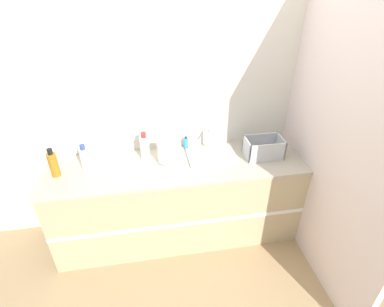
{
  "coord_description": "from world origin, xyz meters",
  "views": [
    {
      "loc": [
        -0.24,
        -1.96,
        2.44
      ],
      "look_at": [
        0.14,
        0.29,
        1.0
      ],
      "focal_mm": 28.0,
      "sensor_mm": 36.0,
      "label": 1
    }
  ],
  "objects_px": {
    "bottle_clear": "(85,159)",
    "bottle_amber": "(53,164)",
    "paper_towel_roll": "(163,152)",
    "dish_rack": "(263,149)",
    "soap_dispenser": "(186,143)",
    "bottle_white_spray": "(145,147)",
    "sink": "(212,155)"
  },
  "relations": [
    {
      "from": "dish_rack",
      "to": "bottle_clear",
      "type": "bearing_deg",
      "value": 178.01
    },
    {
      "from": "dish_rack",
      "to": "bottle_amber",
      "type": "height_order",
      "value": "bottle_amber"
    },
    {
      "from": "bottle_amber",
      "to": "soap_dispenser",
      "type": "height_order",
      "value": "bottle_amber"
    },
    {
      "from": "paper_towel_roll",
      "to": "bottle_white_spray",
      "type": "bearing_deg",
      "value": 147.04
    },
    {
      "from": "paper_towel_roll",
      "to": "dish_rack",
      "type": "height_order",
      "value": "paper_towel_roll"
    },
    {
      "from": "bottle_clear",
      "to": "bottle_amber",
      "type": "height_order",
      "value": "bottle_amber"
    },
    {
      "from": "soap_dispenser",
      "to": "bottle_white_spray",
      "type": "bearing_deg",
      "value": -165.11
    },
    {
      "from": "sink",
      "to": "dish_rack",
      "type": "distance_m",
      "value": 0.49
    },
    {
      "from": "paper_towel_roll",
      "to": "bottle_clear",
      "type": "height_order",
      "value": "bottle_clear"
    },
    {
      "from": "bottle_white_spray",
      "to": "bottle_amber",
      "type": "bearing_deg",
      "value": -169.08
    },
    {
      "from": "dish_rack",
      "to": "sink",
      "type": "bearing_deg",
      "value": 170.98
    },
    {
      "from": "bottle_clear",
      "to": "soap_dispenser",
      "type": "bearing_deg",
      "value": 12.77
    },
    {
      "from": "dish_rack",
      "to": "bottle_clear",
      "type": "height_order",
      "value": "bottle_clear"
    },
    {
      "from": "bottle_amber",
      "to": "bottle_white_spray",
      "type": "xyz_separation_m",
      "value": [
        0.78,
        0.15,
        0.0
      ]
    },
    {
      "from": "paper_towel_roll",
      "to": "sink",
      "type": "bearing_deg",
      "value": 3.13
    },
    {
      "from": "dish_rack",
      "to": "bottle_amber",
      "type": "relative_size",
      "value": 1.31
    },
    {
      "from": "dish_rack",
      "to": "bottle_clear",
      "type": "relative_size",
      "value": 1.36
    },
    {
      "from": "bottle_amber",
      "to": "bottle_white_spray",
      "type": "bearing_deg",
      "value": 10.92
    },
    {
      "from": "sink",
      "to": "bottle_clear",
      "type": "height_order",
      "value": "bottle_clear"
    },
    {
      "from": "dish_rack",
      "to": "bottle_amber",
      "type": "xyz_separation_m",
      "value": [
        -1.89,
        0.01,
        0.04
      ]
    },
    {
      "from": "sink",
      "to": "bottle_white_spray",
      "type": "bearing_deg",
      "value": 172.43
    },
    {
      "from": "bottle_clear",
      "to": "bottle_white_spray",
      "type": "xyz_separation_m",
      "value": [
        0.53,
        0.1,
        0.01
      ]
    },
    {
      "from": "sink",
      "to": "bottle_amber",
      "type": "xyz_separation_m",
      "value": [
        -1.41,
        -0.07,
        0.1
      ]
    },
    {
      "from": "paper_towel_roll",
      "to": "bottle_amber",
      "type": "distance_m",
      "value": 0.95
    },
    {
      "from": "paper_towel_roll",
      "to": "bottle_amber",
      "type": "xyz_separation_m",
      "value": [
        -0.95,
        -0.04,
        -0.0
      ]
    },
    {
      "from": "paper_towel_roll",
      "to": "bottle_clear",
      "type": "relative_size",
      "value": 0.91
    },
    {
      "from": "bottle_amber",
      "to": "soap_dispenser",
      "type": "distance_m",
      "value": 1.22
    },
    {
      "from": "paper_towel_roll",
      "to": "dish_rack",
      "type": "relative_size",
      "value": 0.67
    },
    {
      "from": "bottle_clear",
      "to": "soap_dispenser",
      "type": "relative_size",
      "value": 1.93
    },
    {
      "from": "bottle_amber",
      "to": "bottle_white_spray",
      "type": "height_order",
      "value": "bottle_white_spray"
    },
    {
      "from": "dish_rack",
      "to": "soap_dispenser",
      "type": "bearing_deg",
      "value": 159.14
    },
    {
      "from": "sink",
      "to": "soap_dispenser",
      "type": "xyz_separation_m",
      "value": [
        -0.22,
        0.19,
        0.04
      ]
    }
  ]
}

